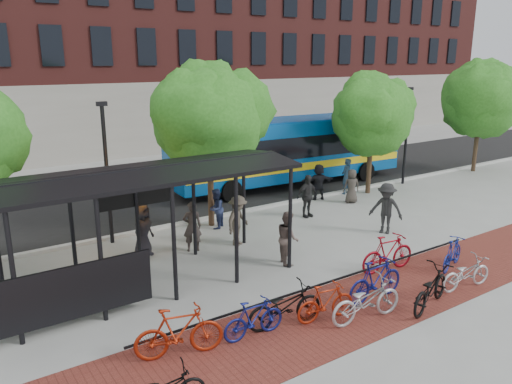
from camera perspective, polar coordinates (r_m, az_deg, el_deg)
ground at (r=19.50m, az=7.46°, el=-4.74°), size 160.00×160.00×0.00m
asphalt_street at (r=25.74m, az=-4.38°, el=0.23°), size 160.00×8.00×0.01m
curb at (r=22.47m, az=0.71°, el=-1.78°), size 160.00×0.25×0.12m
brick_strip at (r=14.95m, az=14.51°, el=-11.45°), size 24.00×3.00×0.01m
bike_rack_rail at (r=14.66m, az=8.38°, el=-11.68°), size 12.00×0.05×0.95m
building_brick at (r=45.62m, az=-5.04°, el=19.28°), size 55.00×14.00×20.00m
bus_shelter at (r=14.26m, az=-16.04°, el=0.01°), size 10.60×3.07×3.60m
tree_b at (r=19.53m, az=-5.23°, el=8.81°), size 5.15×4.20×6.47m
tree_c at (r=25.16m, az=13.22°, el=8.93°), size 4.66×3.80×5.92m
tree_d at (r=32.31m, az=24.40°, el=10.00°), size 5.39×4.40×6.55m
lamp_post_left at (r=18.44m, az=-16.69°, el=2.48°), size 0.35×0.20×5.12m
lamp_post_right at (r=27.67m, az=16.82°, el=6.47°), size 0.35×0.20×5.12m
bus at (r=26.44m, az=3.78°, el=5.12°), size 13.21×3.78×3.52m
bike_1 at (r=11.74m, az=-8.78°, el=-15.53°), size 2.11×1.12×1.22m
bike_3 at (r=12.37m, az=-0.27°, el=-14.27°), size 1.67×0.55×0.99m
bike_4 at (r=12.85m, az=3.31°, el=-12.87°), size 2.14×0.99×1.08m
bike_5 at (r=13.20m, az=7.99°, el=-12.37°), size 1.73×0.73×1.01m
bike_6 at (r=13.35m, az=12.49°, el=-11.98°), size 2.22×0.97×1.13m
bike_7 at (r=14.43m, az=13.52°, el=-9.75°), size 2.01×0.57×1.21m
bike_8 at (r=14.45m, az=19.30°, el=-10.36°), size 2.26×1.32×1.12m
bike_9 at (r=16.38m, az=14.83°, el=-6.77°), size 2.08×0.79×1.22m
bike_10 at (r=15.98m, az=22.88°, el=-8.54°), size 1.91×0.87×0.97m
bike_11 at (r=17.27m, az=21.54°, el=-6.55°), size 1.77×0.98×1.02m
pedestrian_0 at (r=17.32m, az=-12.81°, el=-4.31°), size 1.08×1.01×1.85m
pedestrian_1 at (r=17.52m, az=-7.30°, el=-3.93°), size 0.77×0.64×1.80m
pedestrian_2 at (r=19.77m, az=-4.60°, el=-1.92°), size 0.99×0.97×1.61m
pedestrian_3 at (r=17.93m, az=-2.08°, el=-3.29°), size 1.37×1.15×1.84m
pedestrian_4 at (r=21.21m, az=5.87°, el=-0.46°), size 1.09×0.47×1.84m
pedestrian_5 at (r=23.96m, az=7.16°, el=1.16°), size 1.68×0.98×1.73m
pedestrian_6 at (r=23.66m, az=10.87°, el=0.67°), size 0.91×0.76×1.60m
pedestrian_7 at (r=25.18m, az=10.28°, el=1.78°), size 0.75×0.60×1.78m
pedestrian_8 at (r=16.42m, az=3.65°, el=-5.20°), size 0.94×1.04×1.76m
pedestrian_9 at (r=19.76m, az=14.65°, el=-1.83°), size 1.25×1.47×1.98m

